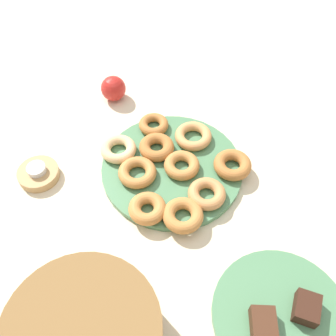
{
  "coord_description": "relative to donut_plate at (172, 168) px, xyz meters",
  "views": [
    {
      "loc": [
        -0.16,
        0.53,
        0.73
      ],
      "look_at": [
        0.0,
        0.03,
        0.04
      ],
      "focal_mm": 40.93,
      "sensor_mm": 36.0,
      "label": 1
    }
  ],
  "objects": [
    {
      "name": "brownie_near",
      "position": [
        -0.33,
        0.24,
        0.02
      ],
      "size": [
        0.04,
        0.06,
        0.03
      ],
      "primitive_type": "cube",
      "rotation": [
        0.0,
        0.0,
        -0.03
      ],
      "color": "#381E14",
      "rests_on": "cake_plate"
    },
    {
      "name": "ground_plane",
      "position": [
        0.0,
        0.0,
        -0.01
      ],
      "size": [
        2.4,
        2.4,
        0.0
      ],
      "primitive_type": "plane",
      "color": "beige"
    },
    {
      "name": "donut_8",
      "position": [
        -0.14,
        -0.04,
        0.02
      ],
      "size": [
        0.09,
        0.09,
        0.03
      ],
      "primitive_type": "torus",
      "rotation": [
        0.0,
        0.0,
        1.58
      ],
      "color": "#AD6B33",
      "rests_on": "donut_plate"
    },
    {
      "name": "donut_1",
      "position": [
        0.14,
        -0.0,
        0.02
      ],
      "size": [
        0.11,
        0.11,
        0.02
      ],
      "primitive_type": "torus",
      "rotation": [
        0.0,
        0.0,
        0.26
      ],
      "color": "#EABC84",
      "rests_on": "donut_plate"
    },
    {
      "name": "donut_7",
      "position": [
        0.07,
        0.05,
        0.02
      ],
      "size": [
        0.12,
        0.12,
        0.03
      ],
      "primitive_type": "torus",
      "rotation": [
        0.0,
        0.0,
        5.15
      ],
      "color": "#BC7A3D",
      "rests_on": "donut_plate"
    },
    {
      "name": "donut_plate",
      "position": [
        0.0,
        0.0,
        0.0
      ],
      "size": [
        0.33,
        0.33,
        0.01
      ],
      "primitive_type": "cylinder",
      "color": "#4C7F56",
      "rests_on": "ground_plane"
    },
    {
      "name": "donut_3",
      "position": [
        -0.02,
        -0.1,
        0.02
      ],
      "size": [
        0.13,
        0.13,
        0.02
      ],
      "primitive_type": "torus",
      "rotation": [
        0.0,
        0.0,
        2.16
      ],
      "color": "tan",
      "rests_on": "donut_plate"
    },
    {
      "name": "candle_holder",
      "position": [
        0.29,
        0.12,
        0.0
      ],
      "size": [
        0.09,
        0.09,
        0.02
      ],
      "primitive_type": "cylinder",
      "color": "tan",
      "rests_on": "ground_plane"
    },
    {
      "name": "donut_4",
      "position": [
        0.05,
        -0.03,
        0.02
      ],
      "size": [
        0.09,
        0.09,
        0.03
      ],
      "primitive_type": "torus",
      "rotation": [
        0.0,
        0.0,
        6.17
      ],
      "color": "#AD6B33",
      "rests_on": "donut_plate"
    },
    {
      "name": "donut_5",
      "position": [
        -0.02,
        -0.0,
        0.02
      ],
      "size": [
        0.12,
        0.12,
        0.03
      ],
      "primitive_type": "torus",
      "rotation": [
        0.0,
        0.0,
        0.62
      ],
      "color": "#BC7A3D",
      "rests_on": "donut_plate"
    },
    {
      "name": "tealight",
      "position": [
        0.29,
        0.12,
        0.02
      ],
      "size": [
        0.04,
        0.04,
        0.02
      ],
      "primitive_type": "cylinder",
      "color": "silver",
      "rests_on": "candle_holder"
    },
    {
      "name": "donut_2",
      "position": [
        0.01,
        0.14,
        0.02
      ],
      "size": [
        0.1,
        0.1,
        0.03
      ],
      "primitive_type": "torus",
      "rotation": [
        0.0,
        0.0,
        2.86
      ],
      "color": "#BC7A3D",
      "rests_on": "donut_plate"
    },
    {
      "name": "donut_6",
      "position": [
        -0.1,
        0.06,
        0.02
      ],
      "size": [
        0.12,
        0.12,
        0.03
      ],
      "primitive_type": "torus",
      "rotation": [
        0.0,
        0.0,
        5.69
      ],
      "color": "#C6844C",
      "rests_on": "donut_plate"
    },
    {
      "name": "cake_plate",
      "position": [
        -0.29,
        0.26,
        0.0
      ],
      "size": [
        0.25,
        0.25,
        0.02
      ],
      "primitive_type": "cylinder",
      "color": "#4C7F56",
      "rests_on": "ground_plane"
    },
    {
      "name": "donut_0",
      "position": [
        -0.07,
        0.13,
        0.02
      ],
      "size": [
        0.11,
        0.11,
        0.03
      ],
      "primitive_type": "torus",
      "rotation": [
        0.0,
        0.0,
        2.9
      ],
      "color": "#BC7A3D",
      "rests_on": "donut_plate"
    },
    {
      "name": "apple",
      "position": [
        0.23,
        -0.19,
        0.03
      ],
      "size": [
        0.07,
        0.07,
        0.07
      ],
      "primitive_type": "sphere",
      "color": "red",
      "rests_on": "ground_plane"
    },
    {
      "name": "brownie_far",
      "position": [
        -0.26,
        0.29,
        0.02
      ],
      "size": [
        0.06,
        0.06,
        0.03
      ],
      "primitive_type": "cube",
      "rotation": [
        0.0,
        0.0,
        0.28
      ],
      "color": "#472819",
      "rests_on": "cake_plate"
    },
    {
      "name": "donut_9",
      "position": [
        0.08,
        -0.1,
        0.02
      ],
      "size": [
        0.09,
        0.09,
        0.02
      ],
      "primitive_type": "torus",
      "rotation": [
        0.0,
        0.0,
        3.45
      ],
      "color": "#AD6B33",
      "rests_on": "donut_plate"
    }
  ]
}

